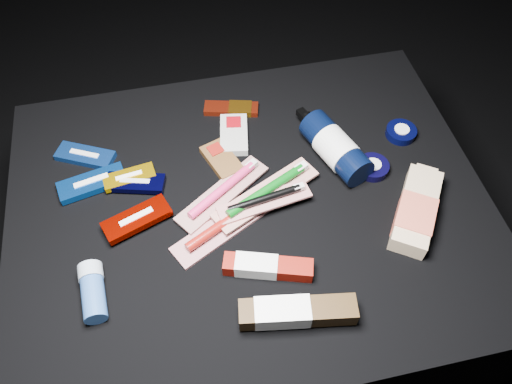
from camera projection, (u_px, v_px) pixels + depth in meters
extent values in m
plane|color=black|center=(251.00, 286.00, 1.35)|extent=(3.00, 3.00, 0.00)
cube|color=black|center=(251.00, 250.00, 1.19)|extent=(0.98, 0.78, 0.40)
cube|color=#144196|center=(85.00, 156.00, 1.09)|extent=(0.13, 0.10, 0.01)
cube|color=silver|center=(85.00, 156.00, 1.09)|extent=(0.06, 0.04, 0.02)
cube|color=navy|center=(92.00, 183.00, 1.04)|extent=(0.15, 0.08, 0.02)
cube|color=silver|center=(92.00, 183.00, 1.04)|extent=(0.07, 0.03, 0.02)
cube|color=black|center=(135.00, 183.00, 1.04)|extent=(0.13, 0.07, 0.01)
cube|color=#B9B8B5|center=(135.00, 183.00, 1.04)|extent=(0.06, 0.03, 0.02)
cube|color=#DAA203|center=(129.00, 177.00, 1.04)|extent=(0.11, 0.06, 0.01)
cube|color=white|center=(129.00, 177.00, 1.04)|extent=(0.06, 0.02, 0.01)
cube|color=#7E0900|center=(137.00, 219.00, 0.98)|extent=(0.14, 0.09, 0.02)
cube|color=silver|center=(137.00, 219.00, 0.98)|extent=(0.07, 0.04, 0.02)
cube|color=#57371A|center=(222.00, 160.00, 1.08)|extent=(0.09, 0.11, 0.02)
cube|color=maroon|center=(216.00, 152.00, 1.09)|extent=(0.04, 0.04, 0.02)
cube|color=#B4B4AC|center=(234.00, 135.00, 1.12)|extent=(0.08, 0.12, 0.02)
cube|color=maroon|center=(234.00, 125.00, 1.14)|extent=(0.04, 0.04, 0.02)
cube|color=maroon|center=(231.00, 109.00, 1.17)|extent=(0.13, 0.07, 0.01)
cube|color=#A46513|center=(240.00, 109.00, 1.17)|extent=(0.06, 0.05, 0.02)
cylinder|color=black|center=(336.00, 148.00, 1.06)|extent=(0.12, 0.19, 0.07)
cylinder|color=silver|center=(336.00, 149.00, 1.06)|extent=(0.09, 0.10, 0.07)
cylinder|color=black|center=(309.00, 119.00, 1.11)|extent=(0.03, 0.03, 0.02)
cube|color=black|center=(303.00, 115.00, 1.13)|extent=(0.03, 0.04, 0.02)
cylinder|color=black|center=(401.00, 132.00, 1.12)|extent=(0.07, 0.07, 0.02)
cylinder|color=white|center=(401.00, 132.00, 1.12)|extent=(0.03, 0.03, 0.02)
cylinder|color=black|center=(373.00, 167.00, 1.07)|extent=(0.07, 0.07, 0.02)
cylinder|color=silver|center=(373.00, 167.00, 1.06)|extent=(0.03, 0.03, 0.02)
cube|color=#CCAD87|center=(416.00, 210.00, 0.99)|extent=(0.16, 0.20, 0.04)
cube|color=#CC5A45|center=(414.00, 218.00, 0.98)|extent=(0.11, 0.11, 0.04)
cube|color=#CCAD87|center=(425.00, 174.00, 1.04)|extent=(0.05, 0.04, 0.03)
cylinder|color=#294D89|center=(94.00, 299.00, 0.88)|extent=(0.05, 0.08, 0.04)
cylinder|color=#919EAE|center=(90.00, 273.00, 0.91)|extent=(0.05, 0.03, 0.04)
cube|color=beige|center=(228.00, 224.00, 0.99)|extent=(0.24, 0.16, 0.01)
cylinder|color=maroon|center=(227.00, 221.00, 0.98)|extent=(0.18, 0.11, 0.02)
cube|color=silver|center=(264.00, 195.00, 1.01)|extent=(0.03, 0.03, 0.01)
cube|color=#BBB3B0|center=(222.00, 193.00, 1.02)|extent=(0.21, 0.17, 0.01)
cylinder|color=#CC2560|center=(222.00, 190.00, 1.01)|extent=(0.16, 0.11, 0.02)
cube|color=beige|center=(251.00, 165.00, 1.05)|extent=(0.03, 0.03, 0.01)
cube|color=silver|center=(266.00, 194.00, 1.01)|extent=(0.24, 0.16, 0.01)
cylinder|color=#044E0E|center=(266.00, 190.00, 1.00)|extent=(0.18, 0.10, 0.02)
cube|color=silver|center=(301.00, 168.00, 1.03)|extent=(0.03, 0.03, 0.01)
cube|color=beige|center=(264.00, 202.00, 1.00)|extent=(0.20, 0.07, 0.01)
cylinder|color=black|center=(264.00, 198.00, 0.99)|extent=(0.15, 0.04, 0.02)
cube|color=silver|center=(299.00, 187.00, 1.00)|extent=(0.02, 0.02, 0.01)
cube|color=#710E05|center=(268.00, 267.00, 0.92)|extent=(0.17, 0.08, 0.03)
cube|color=silver|center=(256.00, 266.00, 0.92)|extent=(0.09, 0.06, 0.03)
cube|color=#311F0C|center=(298.00, 312.00, 0.86)|extent=(0.21, 0.08, 0.04)
cube|color=white|center=(282.00, 312.00, 0.86)|extent=(0.10, 0.06, 0.04)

